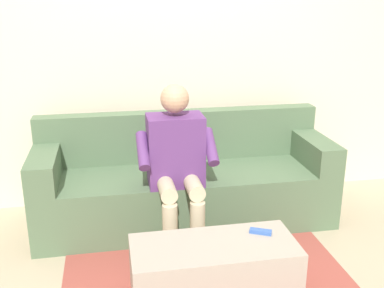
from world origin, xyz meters
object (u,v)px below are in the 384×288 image
Objects in this scene: couch at (185,185)px; remote_blue at (261,232)px; person_solo_seated at (177,158)px; coffee_table at (214,270)px.

couch is 0.96m from remote_blue.
person_solo_seated reaches higher than couch.
couch is at bearing 134.12° from remote_blue.
person_solo_seated reaches higher than coffee_table.
remote_blue is at bearing 124.52° from person_solo_seated.
coffee_table is (0.00, 0.98, -0.12)m from couch.
coffee_table is at bearing 99.41° from person_solo_seated.
couch is at bearing -90.00° from coffee_table.
coffee_table is 7.36× the size of remote_blue.
couch is 1.97× the size of person_solo_seated.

